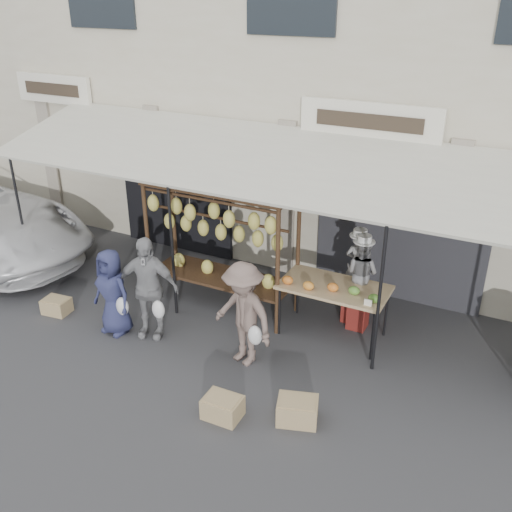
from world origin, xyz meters
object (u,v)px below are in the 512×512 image
at_px(produce_table, 334,289).
at_px(customer_right, 243,314).
at_px(banana_rack, 219,224).
at_px(vendor_right, 362,273).
at_px(customer_mid, 147,288).
at_px(crate_far, 57,306).
at_px(crate_near_b, 297,411).
at_px(vendor_left, 358,265).
at_px(customer_left, 112,292).
at_px(crate_near_a, 223,407).

relative_size(produce_table, customer_right, 1.03).
height_order(banana_rack, customer_right, banana_rack).
distance_m(vendor_right, customer_mid, 3.41).
distance_m(produce_table, crate_far, 4.79).
xyz_separation_m(crate_near_b, crate_far, (-4.80, 0.59, -0.02)).
distance_m(vendor_left, customer_left, 3.98).
bearing_deg(crate_far, vendor_left, 24.61).
xyz_separation_m(banana_rack, vendor_left, (2.24, 0.61, -0.52)).
bearing_deg(customer_right, crate_near_a, -58.75).
relative_size(crate_near_b, crate_far, 1.18).
distance_m(crate_near_a, crate_far, 4.02).
relative_size(produce_table, crate_near_b, 3.25).
xyz_separation_m(vendor_left, crate_far, (-4.66, -2.13, -0.91)).
xyz_separation_m(vendor_right, crate_far, (-4.79, -1.95, -0.88)).
bearing_deg(banana_rack, vendor_left, 15.13).
distance_m(crate_near_a, crate_near_b, 0.98).
bearing_deg(crate_near_b, crate_near_a, -156.98).
height_order(vendor_right, crate_near_a, vendor_right).
xyz_separation_m(customer_right, crate_near_b, (1.25, -0.84, -0.66)).
bearing_deg(customer_left, crate_far, -172.64).
relative_size(vendor_left, crate_far, 2.50).
bearing_deg(produce_table, banana_rack, 179.16).
bearing_deg(customer_mid, customer_left, -179.18).
xyz_separation_m(customer_right, crate_near_a, (0.34, -1.22, -0.67)).
distance_m(produce_table, customer_mid, 2.93).
relative_size(vendor_right, crate_near_b, 2.22).
xyz_separation_m(customer_mid, crate_far, (-1.87, -0.20, -0.73)).
bearing_deg(customer_right, customer_mid, -162.98).
height_order(crate_near_a, crate_near_b, crate_near_b).
distance_m(customer_mid, crate_near_b, 3.12).
bearing_deg(customer_left, crate_near_a, -14.57).
bearing_deg(produce_table, crate_far, -161.55).
bearing_deg(vendor_right, customer_mid, 45.17).
xyz_separation_m(produce_table, crate_far, (-4.49, -1.50, -0.73)).
xyz_separation_m(vendor_right, customer_right, (-1.23, -1.70, -0.19)).
distance_m(vendor_left, customer_right, 2.20).
xyz_separation_m(vendor_left, customer_left, (-3.36, -2.11, -0.32)).
bearing_deg(crate_far, customer_right, 4.01).
xyz_separation_m(vendor_left, crate_near_b, (0.14, -2.72, -0.89)).
xyz_separation_m(vendor_left, customer_mid, (-2.80, -1.93, -0.18)).
height_order(customer_right, crate_near_a, customer_right).
distance_m(banana_rack, crate_near_b, 3.48).
distance_m(banana_rack, produce_table, 2.18).
bearing_deg(customer_left, banana_rack, 59.63).
xyz_separation_m(produce_table, vendor_right, (0.30, 0.45, 0.14)).
height_order(customer_left, crate_near_b, customer_left).
height_order(customer_right, crate_far, customer_right).
bearing_deg(customer_mid, vendor_right, 13.91).
relative_size(produce_table, crate_far, 3.84).
height_order(crate_near_a, crate_far, crate_near_a).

